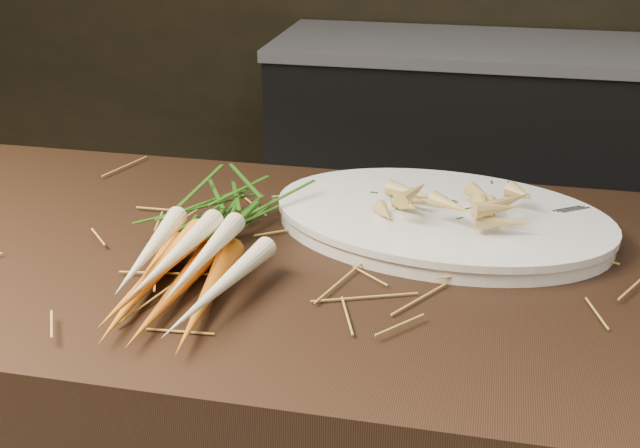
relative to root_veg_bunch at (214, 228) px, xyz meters
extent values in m
cube|color=black|center=(0.50, 1.91, -0.54)|extent=(1.80, 0.60, 0.80)
cube|color=#99999E|center=(0.50, 1.91, -0.12)|extent=(1.82, 0.62, 0.04)
cone|color=#C05A0A|center=(-0.05, -0.14, -0.03)|extent=(0.05, 0.27, 0.03)
cone|color=#C05A0A|center=(0.00, -0.14, -0.03)|extent=(0.05, 0.27, 0.03)
cone|color=#C05A0A|center=(0.04, -0.14, -0.03)|extent=(0.06, 0.27, 0.03)
cone|color=#C05A0A|center=(-0.03, -0.15, 0.00)|extent=(0.05, 0.27, 0.03)
cone|color=beige|center=(-0.04, -0.13, 0.02)|extent=(0.05, 0.25, 0.04)
cone|color=beige|center=(0.00, -0.14, 0.02)|extent=(0.04, 0.25, 0.04)
cone|color=beige|center=(0.03, -0.13, 0.02)|extent=(0.03, 0.25, 0.04)
cone|color=beige|center=(0.06, -0.16, 0.00)|extent=(0.08, 0.25, 0.03)
ellipsoid|color=#2E6412|center=(0.00, 0.09, 0.00)|extent=(0.17, 0.23, 0.09)
cube|color=silver|center=(0.48, 0.10, -0.02)|extent=(0.17, 0.12, 0.00)
camera|label=1|loc=(0.36, -0.96, 0.46)|focal=45.00mm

